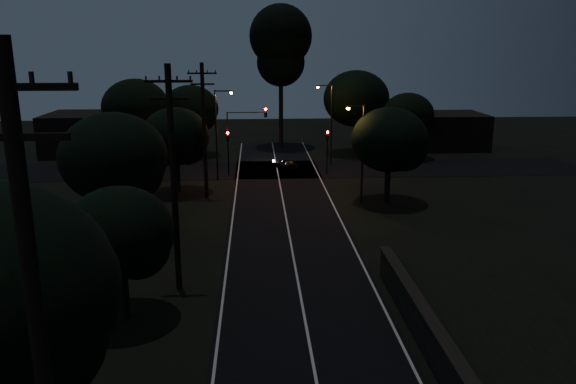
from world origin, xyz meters
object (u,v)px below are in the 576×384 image
signal_left (228,145)px  signal_mast (246,128)px  streetlight_c (361,147)px  utility_pole_far (204,129)px  signal_right (327,144)px  utility_pole_mid (173,177)px  utility_pole_near (42,364)px  tall_pine (281,45)px  streetlight_b (330,119)px  streetlight_a (218,129)px  car (286,163)px

signal_left → signal_mast: size_ratio=0.66×
streetlight_c → utility_pole_far: bearing=170.4°
signal_right → utility_pole_mid: bearing=-113.0°
utility_pole_mid → signal_left: 25.19m
signal_right → utility_pole_near: bearing=-104.2°
utility_pole_near → signal_right: size_ratio=2.93×
utility_pole_far → tall_pine: (7.00, 23.00, 6.26)m
streetlight_b → streetlight_a: bearing=-150.5°
utility_pole_far → car: size_ratio=3.19×
streetlight_b → car: size_ratio=2.43×
signal_right → signal_mast: size_ratio=0.66×
utility_pole_far → streetlight_a: size_ratio=1.31×
streetlight_a → utility_pole_mid: bearing=-91.7°
tall_pine → streetlight_b: tall_pine is taller
tall_pine → streetlight_b: 13.79m
streetlight_c → signal_left: bearing=136.2°
utility_pole_near → signal_right: (10.60, 41.99, -3.41)m
tall_pine → streetlight_a: (-6.31, -17.00, -7.10)m
signal_mast → car: signal_mast is taller
utility_pole_far → streetlight_b: utility_pole_far is taller
utility_pole_near → streetlight_b: 47.40m
streetlight_a → streetlight_b: bearing=29.5°
car → streetlight_a: bearing=10.8°
signal_mast → streetlight_a: (-2.39, -1.99, 0.30)m
streetlight_a → car: 8.49m
streetlight_a → car: size_ratio=2.43×
car → tall_pine: bearing=-113.6°
tall_pine → signal_mast: size_ratio=2.60×
utility_pole_near → car: utility_pole_near is taller
utility_pole_mid → signal_right: utility_pole_mid is taller
signal_right → streetlight_b: (0.71, 4.01, 1.80)m
streetlight_b → utility_pole_mid: bearing=-111.3°
streetlight_b → streetlight_c: size_ratio=1.07×
streetlight_a → streetlight_b: (10.61, 6.00, 0.00)m
utility_pole_mid → car: 28.48m
streetlight_a → streetlight_b: 12.19m
utility_pole_near → signal_left: size_ratio=2.93×
signal_right → car: (-3.73, 2.16, -2.27)m
utility_pole_mid → tall_pine: tall_pine is taller
streetlight_c → streetlight_b: bearing=92.1°
utility_pole_near → utility_pole_mid: bearing=90.0°
streetlight_b → car: 6.30m
streetlight_a → streetlight_c: 13.72m
signal_left → streetlight_c: streetlight_c is taller
utility_pole_near → utility_pole_far: size_ratio=1.14×
streetlight_c → utility_pole_mid: bearing=-128.3°
signal_left → streetlight_b: bearing=22.0°
streetlight_c → car: size_ratio=2.28×
streetlight_c → tall_pine: bearing=100.9°
signal_right → streetlight_a: (-9.91, -1.99, 1.80)m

